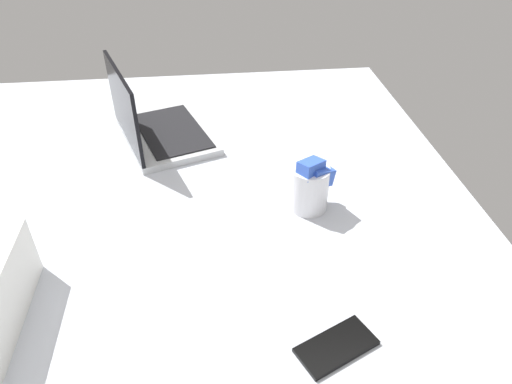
% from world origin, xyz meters
% --- Properties ---
extents(bed_mattress, '(1.80, 1.40, 0.18)m').
position_xyz_m(bed_mattress, '(0.00, 0.00, 0.09)').
color(bed_mattress, '#B7BCC6').
rests_on(bed_mattress, ground).
extents(laptop, '(0.39, 0.32, 0.23)m').
position_xyz_m(laptop, '(0.42, 0.09, 0.22)').
color(laptop, '#B7BABC').
rests_on(laptop, bed_mattress).
extents(snack_cup, '(0.09, 0.10, 0.14)m').
position_xyz_m(snack_cup, '(0.06, -0.29, 0.24)').
color(snack_cup, silver).
rests_on(snack_cup, bed_mattress).
extents(cell_phone, '(0.12, 0.16, 0.01)m').
position_xyz_m(cell_phone, '(-0.34, -0.25, 0.18)').
color(cell_phone, black).
rests_on(cell_phone, bed_mattress).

